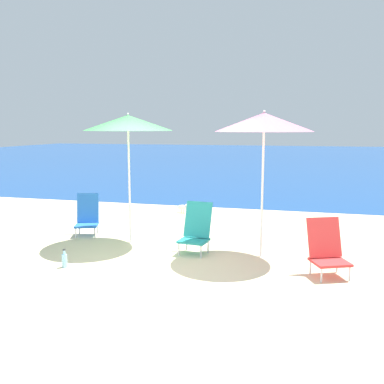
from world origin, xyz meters
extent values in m
plane|color=beige|center=(0.00, 0.00, 0.00)|extent=(60.00, 60.00, 0.00)
cube|color=#19478C|center=(0.00, 25.44, 0.00)|extent=(60.00, 40.00, 0.01)
cylinder|color=white|center=(-1.01, 1.64, 1.02)|extent=(0.04, 0.04, 2.03)
cone|color=#47B756|center=(-1.01, 1.64, 2.17)|extent=(1.57, 1.57, 0.27)
sphere|color=white|center=(-1.01, 1.64, 2.32)|extent=(0.04, 0.04, 0.04)
cylinder|color=white|center=(1.38, 1.40, 1.01)|extent=(0.04, 0.04, 2.02)
cone|color=pink|center=(1.38, 1.40, 2.17)|extent=(1.54, 1.54, 0.29)
sphere|color=white|center=(1.38, 1.40, 2.33)|extent=(0.04, 0.04, 0.04)
cylinder|color=silver|center=(0.08, 1.08, 0.11)|extent=(0.02, 0.02, 0.21)
cylinder|color=silver|center=(0.46, 1.03, 0.11)|extent=(0.02, 0.02, 0.21)
cylinder|color=silver|center=(0.12, 1.42, 0.11)|extent=(0.02, 0.02, 0.21)
cylinder|color=silver|center=(0.50, 1.37, 0.11)|extent=(0.02, 0.02, 0.21)
cube|color=teal|center=(0.29, 1.23, 0.23)|extent=(0.50, 0.45, 0.04)
cube|color=teal|center=(0.32, 1.43, 0.55)|extent=(0.48, 0.26, 0.59)
cylinder|color=silver|center=(2.30, 0.41, 0.10)|extent=(0.02, 0.02, 0.20)
cylinder|color=silver|center=(2.68, 0.57, 0.10)|extent=(0.02, 0.02, 0.20)
cylinder|color=silver|center=(2.16, 0.73, 0.10)|extent=(0.02, 0.02, 0.20)
cylinder|color=silver|center=(2.53, 0.90, 0.10)|extent=(0.02, 0.02, 0.20)
cube|color=red|center=(2.42, 0.65, 0.22)|extent=(0.61, 0.58, 0.04)
cube|color=red|center=(2.33, 0.84, 0.52)|extent=(0.52, 0.38, 0.56)
cylinder|color=silver|center=(-2.14, 1.65, 0.10)|extent=(0.02, 0.02, 0.19)
cylinder|color=silver|center=(-1.80, 1.77, 0.10)|extent=(0.02, 0.02, 0.19)
cylinder|color=silver|center=(-2.25, 1.98, 0.10)|extent=(0.02, 0.02, 0.19)
cylinder|color=silver|center=(-1.92, 2.10, 0.10)|extent=(0.02, 0.02, 0.19)
cube|color=blue|center=(-2.03, 1.87, 0.21)|extent=(0.53, 0.52, 0.04)
cube|color=blue|center=(-2.09, 2.07, 0.52)|extent=(0.45, 0.28, 0.57)
cylinder|color=#8CCCEA|center=(-1.42, 0.08, 0.10)|extent=(0.08, 0.08, 0.20)
cylinder|color=#8CCCEA|center=(-1.42, 0.08, 0.23)|extent=(0.04, 0.04, 0.07)
cylinder|color=black|center=(-1.42, 0.08, 0.27)|extent=(0.04, 0.04, 0.02)
cylinder|color=gold|center=(-0.89, 4.54, 0.04)|extent=(0.01, 0.01, 0.07)
cylinder|color=gold|center=(-0.84, 4.54, 0.04)|extent=(0.01, 0.01, 0.07)
ellipsoid|color=white|center=(-0.87, 4.54, 0.14)|extent=(0.26, 0.11, 0.13)
sphere|color=white|center=(-0.77, 4.54, 0.19)|extent=(0.07, 0.07, 0.07)
camera|label=1|loc=(2.04, -5.42, 2.08)|focal=40.00mm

